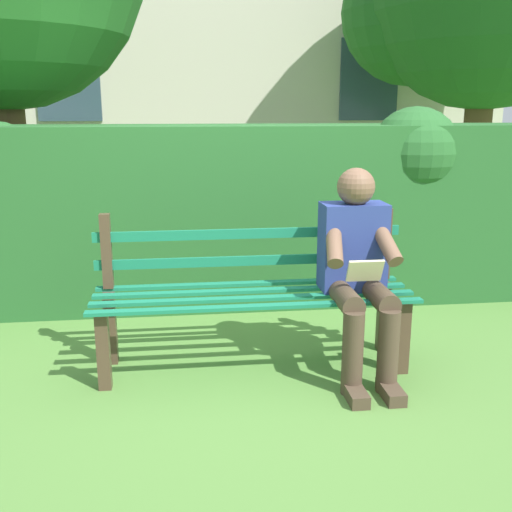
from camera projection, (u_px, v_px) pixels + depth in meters
ground at (254, 367)px, 3.59m from camera, size 60.00×60.00×0.00m
park_bench at (253, 293)px, 3.55m from camera, size 1.89×0.51×0.93m
person_seated at (358, 266)px, 3.41m from camera, size 0.44×0.73×1.20m
hedge_backdrop at (198, 210)px, 4.70m from camera, size 5.88×0.87×1.55m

